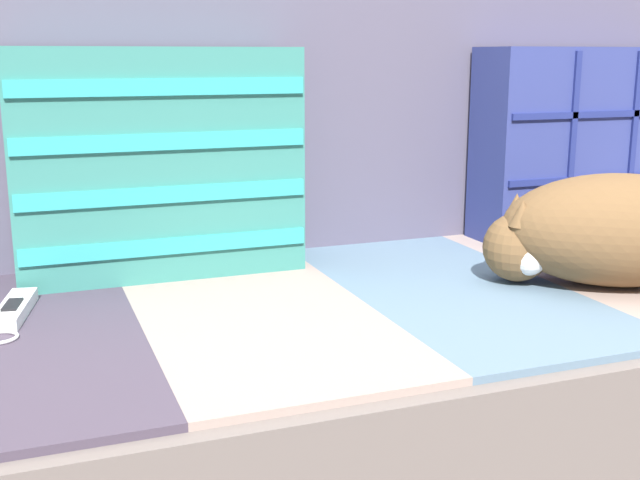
{
  "coord_description": "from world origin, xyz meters",
  "views": [
    {
      "loc": [
        -0.46,
        -0.97,
        0.79
      ],
      "look_at": [
        -0.07,
        0.06,
        0.53
      ],
      "focal_mm": 45.0,
      "sensor_mm": 36.0,
      "label": 1
    }
  ],
  "objects_px": {
    "throw_pillow_quilted": "(580,143)",
    "game_remote_near": "(14,311)",
    "couch": "(344,418)",
    "sleeping_cat": "(609,233)",
    "throw_pillow_striped": "(158,163)"
  },
  "relations": [
    {
      "from": "throw_pillow_striped",
      "to": "throw_pillow_quilted",
      "type": "bearing_deg",
      "value": 0.03
    },
    {
      "from": "sleeping_cat",
      "to": "game_remote_near",
      "type": "relative_size",
      "value": 2.07
    },
    {
      "from": "throw_pillow_striped",
      "to": "couch",
      "type": "bearing_deg",
      "value": -38.37
    },
    {
      "from": "throw_pillow_quilted",
      "to": "sleeping_cat",
      "type": "distance_m",
      "value": 0.39
    },
    {
      "from": "throw_pillow_quilted",
      "to": "couch",
      "type": "bearing_deg",
      "value": -161.4
    },
    {
      "from": "couch",
      "to": "throw_pillow_quilted",
      "type": "xyz_separation_m",
      "value": [
        0.59,
        0.2,
        0.4
      ]
    },
    {
      "from": "couch",
      "to": "game_remote_near",
      "type": "relative_size",
      "value": 10.14
    },
    {
      "from": "sleeping_cat",
      "to": "game_remote_near",
      "type": "xyz_separation_m",
      "value": [
        -0.88,
        0.16,
        -0.08
      ]
    },
    {
      "from": "couch",
      "to": "throw_pillow_striped",
      "type": "relative_size",
      "value": 4.5
    },
    {
      "from": "throw_pillow_striped",
      "to": "sleeping_cat",
      "type": "bearing_deg",
      "value": -26.58
    },
    {
      "from": "couch",
      "to": "sleeping_cat",
      "type": "relative_size",
      "value": 4.9
    },
    {
      "from": "throw_pillow_striped",
      "to": "sleeping_cat",
      "type": "relative_size",
      "value": 1.09
    },
    {
      "from": "couch",
      "to": "sleeping_cat",
      "type": "xyz_separation_m",
      "value": [
        0.39,
        -0.13,
        0.3
      ]
    },
    {
      "from": "throw_pillow_quilted",
      "to": "game_remote_near",
      "type": "distance_m",
      "value": 1.1
    },
    {
      "from": "throw_pillow_striped",
      "to": "sleeping_cat",
      "type": "distance_m",
      "value": 0.73
    }
  ]
}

